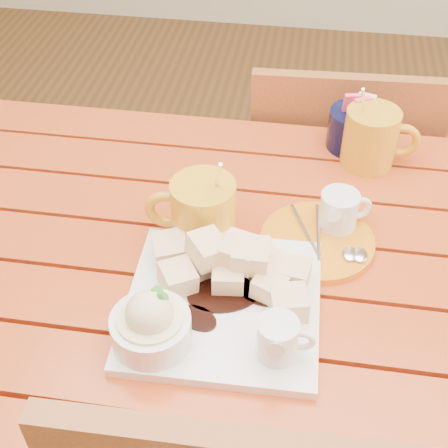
% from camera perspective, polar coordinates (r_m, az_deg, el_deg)
% --- Properties ---
extents(table, '(1.20, 0.79, 0.75)m').
position_cam_1_polar(table, '(1.06, -0.72, -7.12)').
color(table, '#A82B15').
rests_on(table, ground).
extents(dessert_plate, '(0.28, 0.28, 0.11)m').
position_cam_1_polar(dessert_plate, '(0.88, -1.19, -6.92)').
color(dessert_plate, white).
rests_on(dessert_plate, table).
extents(coffee_mug_left, '(0.14, 0.10, 0.17)m').
position_cam_1_polar(coffee_mug_left, '(0.97, -2.09, 1.10)').
color(coffee_mug_left, orange).
rests_on(coffee_mug_left, table).
extents(coffee_mug_right, '(0.14, 0.10, 0.16)m').
position_cam_1_polar(coffee_mug_right, '(1.17, 13.38, 7.75)').
color(coffee_mug_right, orange).
rests_on(coffee_mug_right, table).
extents(cream_pitcher, '(0.09, 0.08, 0.08)m').
position_cam_1_polar(cream_pitcher, '(1.02, 10.54, 1.07)').
color(cream_pitcher, white).
rests_on(cream_pitcher, table).
extents(sugar_caddy, '(0.10, 0.10, 0.11)m').
position_cam_1_polar(sugar_caddy, '(1.22, 11.92, 8.57)').
color(sugar_caddy, black).
rests_on(sugar_caddy, table).
extents(orange_saucer, '(0.18, 0.18, 0.02)m').
position_cam_1_polar(orange_saucer, '(1.01, 8.61, -1.57)').
color(orange_saucer, orange).
rests_on(orange_saucer, table).
extents(chair_far, '(0.42, 0.42, 0.85)m').
position_cam_1_polar(chair_far, '(1.57, 9.76, 2.97)').
color(chair_far, brown).
rests_on(chair_far, ground).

